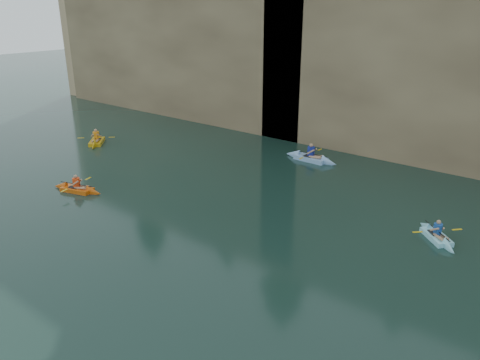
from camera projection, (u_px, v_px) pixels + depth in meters
The scene contains 9 objects.
cliff at pixel (454, 49), 32.24m from camera, with size 70.00×16.00×12.00m, color tan.
cliff_slab_west at pixel (173, 51), 38.60m from camera, with size 26.00×2.40×10.56m, color #9A845D.
cliff_slab_center at pixel (453, 67), 25.76m from camera, with size 24.00×2.40×11.40m, color #9A845D.
sea_cave_west at pixel (187, 94), 38.14m from camera, with size 4.50×1.00×4.00m, color black.
sea_cave_center at pixel (343, 125), 30.21m from camera, with size 3.50×1.00×3.20m, color black.
kayaker_orange at pixel (77, 189), 23.88m from camera, with size 3.00×2.15×1.11m.
kayaker_ltblue_near at pixel (436, 236), 19.08m from camera, with size 2.38×2.35×1.06m.
kayaker_yellow at pixel (97, 141), 31.94m from camera, with size 2.68×2.77×1.27m.
kayaker_ltblue_mid at pixel (311, 158), 28.49m from camera, with size 3.51×2.61×1.34m.
Camera 1 is at (8.98, -5.33, 9.09)m, focal length 35.00 mm.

